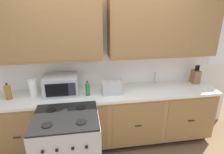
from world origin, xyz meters
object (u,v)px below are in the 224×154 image
at_px(knife_block, 196,76).
at_px(bottle_amber, 8,91).
at_px(stove_range, 69,149).
at_px(paper_towel_roll, 33,88).
at_px(toaster, 112,88).
at_px(bottle_green, 88,88).
at_px(microwave, 61,85).

xyz_separation_m(knife_block, bottle_amber, (-2.88, -0.14, 0.00)).
height_order(stove_range, paper_towel_roll, paper_towel_roll).
height_order(toaster, bottle_amber, bottle_amber).
bearing_deg(toaster, paper_towel_roll, 175.24).
distance_m(toaster, knife_block, 1.45).
relative_size(knife_block, bottle_amber, 1.31).
xyz_separation_m(stove_range, bottle_green, (0.28, 0.57, 0.55)).
distance_m(knife_block, paper_towel_roll, 2.56).
bearing_deg(paper_towel_roll, stove_range, -54.05).
distance_m(microwave, bottle_green, 0.40).
bearing_deg(microwave, bottle_green, -17.15).
bearing_deg(microwave, toaster, -8.57).
bearing_deg(bottle_green, stove_range, -116.49).
xyz_separation_m(stove_range, toaster, (0.63, 0.57, 0.53)).
height_order(paper_towel_roll, bottle_amber, paper_towel_roll).
relative_size(stove_range, bottle_amber, 4.00).
bearing_deg(toaster, bottle_amber, 178.07).
bearing_deg(knife_block, bottle_amber, -177.25).
bearing_deg(microwave, stove_range, -81.92).
bearing_deg(stove_range, toaster, 42.17).
xyz_separation_m(microwave, paper_towel_roll, (-0.39, -0.02, -0.01)).
distance_m(stove_range, paper_towel_roll, 1.00).
xyz_separation_m(toaster, bottle_amber, (-1.44, 0.05, 0.02)).
relative_size(bottle_green, bottle_amber, 0.94).
xyz_separation_m(toaster, knife_block, (1.44, 0.19, 0.02)).
bearing_deg(bottle_green, paper_towel_roll, 172.56).
xyz_separation_m(microwave, knife_block, (2.17, 0.08, -0.02)).
bearing_deg(bottle_green, toaster, 1.16).
relative_size(microwave, bottle_green, 2.14).
xyz_separation_m(paper_towel_roll, bottle_green, (0.76, -0.10, -0.02)).
relative_size(microwave, knife_block, 1.55).
bearing_deg(stove_range, knife_block, 20.12).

